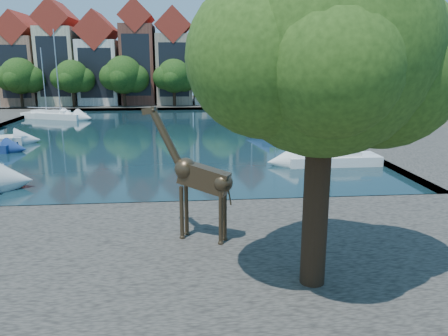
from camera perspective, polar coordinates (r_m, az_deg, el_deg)
name	(u,v)px	position (r m, az deg, el deg)	size (l,w,h in m)	color
ground	(119,212)	(23.17, -13.60, -5.59)	(160.00, 160.00, 0.00)	#38332B
water_basin	(151,135)	(46.39, -9.49, 4.25)	(38.00, 50.00, 0.08)	black
near_quay	(90,270)	(16.71, -17.05, -12.66)	(50.00, 14.00, 0.50)	#504C45
far_quay	(164,104)	(78.07, -7.87, 8.23)	(60.00, 16.00, 0.50)	#504C45
right_quay	(381,130)	(51.00, 19.85, 4.70)	(14.00, 52.00, 0.50)	#504C45
plane_tree	(328,56)	(13.32, 13.38, 14.08)	(8.32, 6.40, 10.62)	#332114
townhouse_west_end	(24,63)	(82.02, -24.70, 12.38)	(5.44, 9.18, 14.93)	#986C53
townhouse_west_mid	(60,57)	(80.29, -20.61, 13.36)	(5.94, 9.18, 16.79)	beige
townhouse_west_inner	(100,63)	(78.89, -15.88, 13.07)	(6.43, 9.18, 15.15)	white
townhouse_center	(139,57)	(78.00, -11.09, 14.07)	(5.44, 9.18, 16.93)	brown
townhouse_east_inner	(174,61)	(77.66, -6.53, 13.77)	(5.94, 9.18, 15.79)	tan
townhouse_east_mid	(212,58)	(77.81, -1.60, 14.12)	(6.43, 9.18, 16.65)	beige
townhouse_east_end	(249,64)	(78.50, 3.28, 13.38)	(5.44, 9.18, 14.43)	brown
far_tree_far_west	(20,77)	(76.51, -25.08, 10.69)	(7.28, 5.60, 7.68)	#332114
far_tree_west	(73,78)	(74.25, -19.16, 11.08)	(6.76, 5.20, 7.36)	#332114
far_tree_mid_west	(124,76)	(72.78, -12.91, 11.61)	(7.80, 6.00, 8.00)	#332114
far_tree_mid_east	(175,77)	(72.20, -6.48, 11.72)	(7.02, 5.40, 7.52)	#332114
far_tree_east	(224,76)	(72.49, 0.00, 11.90)	(7.54, 5.80, 7.84)	#332114
far_tree_far_east	(272,77)	(73.66, 6.33, 11.72)	(6.76, 5.20, 7.36)	#332114
giraffe_statue	(197,177)	(17.23, -3.53, -1.14)	(3.50, 1.91, 5.28)	#3D2F1E
sailboat_left_d	(61,114)	(62.53, -20.55, 6.58)	(6.97, 4.74, 11.53)	silver
sailboat_left_e	(47,114)	(64.06, -22.13, 6.54)	(7.15, 4.84, 9.27)	white
sailboat_right_a	(332,157)	(33.38, 13.99, 1.40)	(6.84, 2.42, 11.45)	silver
sailboat_right_b	(301,133)	(44.11, 10.01, 4.51)	(7.89, 4.08, 12.44)	navy
sailboat_right_c	(276,118)	(55.50, 6.82, 6.52)	(7.15, 2.88, 10.74)	white
sailboat_right_d	(252,118)	(55.17, 3.71, 6.51)	(5.13, 2.82, 9.24)	silver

